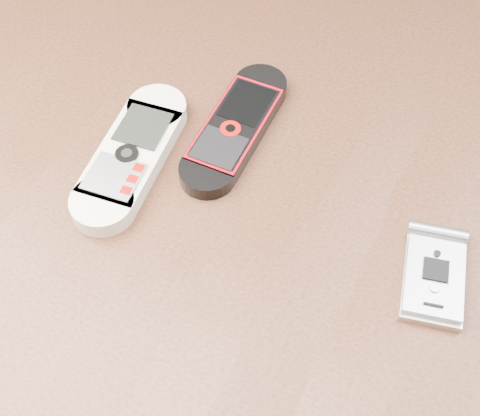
# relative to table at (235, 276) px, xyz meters

# --- Properties ---
(table) EXTENTS (1.20, 0.80, 0.75)m
(table) POSITION_rel_table_xyz_m (0.00, 0.00, 0.00)
(table) COLOR black
(table) RESTS_ON ground
(nokia_white) EXTENTS (0.07, 0.17, 0.02)m
(nokia_white) POSITION_rel_table_xyz_m (-0.10, 0.01, 0.11)
(nokia_white) COLOR white
(nokia_white) RESTS_ON table
(nokia_black_red) EXTENTS (0.05, 0.16, 0.02)m
(nokia_black_red) POSITION_rel_table_xyz_m (-0.04, 0.08, 0.11)
(nokia_black_red) COLOR black
(nokia_black_red) RESTS_ON table
(motorola_razr) EXTENTS (0.06, 0.10, 0.01)m
(motorola_razr) POSITION_rel_table_xyz_m (0.16, 0.01, 0.11)
(motorola_razr) COLOR #BDBDC1
(motorola_razr) RESTS_ON table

